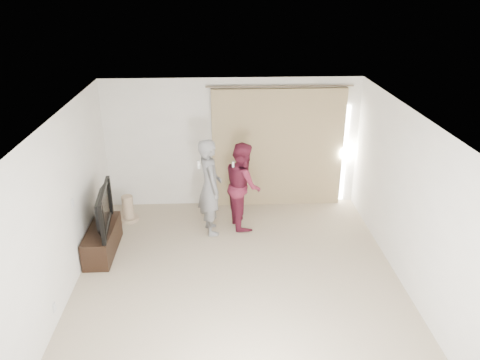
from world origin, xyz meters
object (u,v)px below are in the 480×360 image
person_man (210,187)px  person_woman (243,185)px  tv (98,209)px  tv_console (103,240)px

person_man → person_woman: person_man is taller
tv → person_woman: (2.43, 0.88, -0.00)m
tv_console → tv: tv is taller
tv_console → tv: (0.00, 0.00, 0.58)m
tv_console → person_woman: size_ratio=0.75×
tv_console → tv: 0.58m
tv → person_man: size_ratio=0.67×
tv → person_man: bearing=-76.6°
tv → tv_console: bearing=-0.0°
tv_console → person_man: bearing=19.4°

